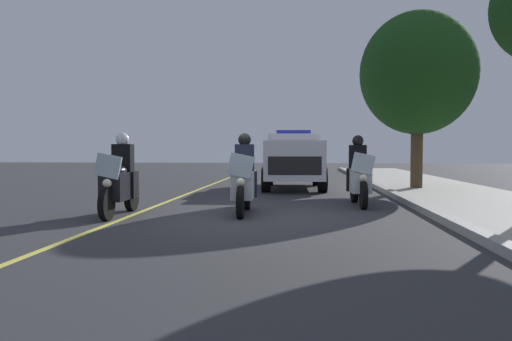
% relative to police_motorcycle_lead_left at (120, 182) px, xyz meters
% --- Properties ---
extents(ground_plane, '(80.00, 80.00, 0.00)m').
position_rel_police_motorcycle_lead_left_xyz_m(ground_plane, '(-0.08, 2.73, -0.70)').
color(ground_plane, '#333335').
extents(curb_strip, '(48.00, 0.24, 0.15)m').
position_rel_police_motorcycle_lead_left_xyz_m(curb_strip, '(-0.08, 6.40, -0.62)').
color(curb_strip, '#9E9B93').
rests_on(curb_strip, ground).
extents(lane_stripe_center, '(48.00, 0.12, 0.01)m').
position_rel_police_motorcycle_lead_left_xyz_m(lane_stripe_center, '(-0.08, 0.24, -0.70)').
color(lane_stripe_center, '#E0D14C').
rests_on(lane_stripe_center, ground).
extents(police_motorcycle_lead_left, '(2.14, 0.58, 1.72)m').
position_rel_police_motorcycle_lead_left_xyz_m(police_motorcycle_lead_left, '(0.00, 0.00, 0.00)').
color(police_motorcycle_lead_left, black).
rests_on(police_motorcycle_lead_left, ground).
extents(police_motorcycle_lead_right, '(2.14, 0.58, 1.72)m').
position_rel_police_motorcycle_lead_left_xyz_m(police_motorcycle_lead_right, '(-0.54, 2.52, 0.00)').
color(police_motorcycle_lead_right, black).
rests_on(police_motorcycle_lead_right, ground).
extents(police_motorcycle_trailing, '(2.14, 0.58, 1.72)m').
position_rel_police_motorcycle_lead_left_xyz_m(police_motorcycle_trailing, '(-2.25, 5.13, 0.00)').
color(police_motorcycle_trailing, black).
rests_on(police_motorcycle_trailing, ground).
extents(police_suv, '(4.96, 2.20, 2.05)m').
position_rel_police_motorcycle_lead_left_xyz_m(police_suv, '(-7.35, 3.46, 0.37)').
color(police_suv, silver).
rests_on(police_suv, ground).
extents(tree_far_back, '(3.78, 3.78, 5.81)m').
position_rel_police_motorcycle_lead_left_xyz_m(tree_far_back, '(-6.83, 7.55, 3.18)').
color(tree_far_back, '#4C3823').
rests_on(tree_far_back, sidewalk_strip).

